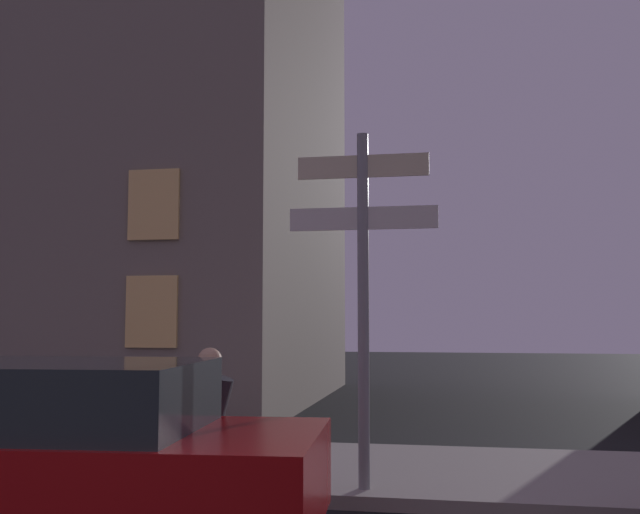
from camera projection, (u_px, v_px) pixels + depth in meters
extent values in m
cube|color=#9E9991|center=(258.00, 467.00, 8.79)|extent=(40.00, 3.03, 0.14)
cylinder|color=gray|center=(363.00, 308.00, 7.55)|extent=(0.12, 0.12, 3.70)
cube|color=beige|center=(363.00, 166.00, 7.68)|extent=(1.40, 0.03, 0.24)
cube|color=white|center=(363.00, 218.00, 7.63)|extent=(1.57, 0.03, 0.24)
cube|color=maroon|center=(51.00, 476.00, 5.44)|extent=(4.18, 2.05, 0.69)
cube|color=#23282D|center=(66.00, 396.00, 5.48)|extent=(2.11, 1.77, 0.51)
cylinder|color=black|center=(250.00, 502.00, 6.14)|extent=(0.65, 0.26, 0.64)
torus|color=black|center=(278.00, 491.00, 6.37)|extent=(0.72, 0.08, 0.72)
torus|color=black|center=(161.00, 485.00, 6.59)|extent=(0.72, 0.08, 0.72)
cylinder|color=#1959A5|center=(219.00, 459.00, 6.50)|extent=(1.00, 0.07, 0.04)
cylinder|color=#26262D|center=(209.00, 406.00, 6.56)|extent=(0.46, 0.33, 0.61)
sphere|color=tan|center=(210.00, 360.00, 6.60)|extent=(0.22, 0.22, 0.22)
cylinder|color=black|center=(217.00, 461.00, 6.59)|extent=(0.34, 0.13, 0.55)
cylinder|color=black|center=(210.00, 465.00, 6.42)|extent=(0.34, 0.13, 0.55)
cube|color=slate|center=(88.00, 114.00, 17.79)|extent=(11.40, 9.43, 13.82)
cube|color=#F2C672|center=(152.00, 311.00, 12.04)|extent=(0.90, 0.06, 1.20)
cube|color=#F2C672|center=(154.00, 205.00, 12.20)|extent=(0.90, 0.06, 1.20)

